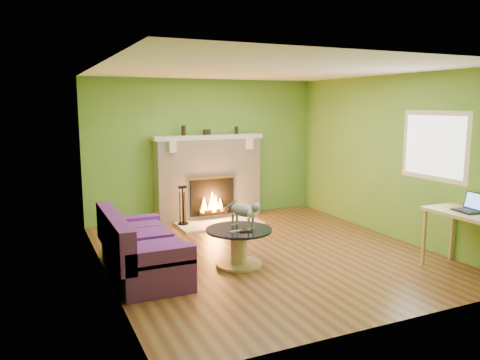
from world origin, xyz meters
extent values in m
plane|color=#592B19|center=(0.00, 0.00, 0.00)|extent=(5.00, 5.00, 0.00)
plane|color=white|center=(0.00, 0.00, 2.60)|extent=(5.00, 5.00, 0.00)
plane|color=#53872C|center=(0.00, 2.50, 1.30)|extent=(5.00, 0.00, 5.00)
plane|color=#53872C|center=(0.00, -2.50, 1.30)|extent=(5.00, 0.00, 5.00)
plane|color=#53872C|center=(-2.25, 0.00, 1.30)|extent=(0.00, 5.00, 5.00)
plane|color=#53872C|center=(2.25, 0.00, 1.30)|extent=(0.00, 5.00, 5.00)
plane|color=silver|center=(2.24, -0.90, 1.55)|extent=(0.00, 1.20, 1.20)
plane|color=white|center=(2.23, -0.90, 1.55)|extent=(0.00, 1.06, 1.06)
cube|color=beige|center=(0.00, 2.33, 0.75)|extent=(2.00, 0.35, 1.50)
cube|color=black|center=(0.00, 2.13, 0.44)|extent=(0.85, 0.03, 0.68)
cube|color=gold|center=(0.00, 2.13, 0.80)|extent=(0.91, 0.02, 0.04)
cylinder|color=black|center=(0.00, 2.10, 0.16)|extent=(0.55, 0.07, 0.07)
cube|color=beige|center=(0.00, 2.30, 1.54)|extent=(2.10, 0.28, 0.08)
cube|color=beige|center=(-0.75, 2.11, 1.40)|extent=(0.12, 0.10, 0.20)
cube|color=beige|center=(0.75, 2.11, 1.40)|extent=(0.12, 0.10, 0.20)
cube|color=beige|center=(0.00, 1.80, 0.01)|extent=(1.50, 0.75, 0.03)
cube|color=beige|center=(0.00, 2.30, 1.54)|extent=(2.10, 0.28, 0.08)
cube|color=#541B67|center=(-1.80, -0.10, 0.20)|extent=(0.80, 1.78, 0.40)
cube|color=#541B67|center=(-2.16, -0.10, 0.55)|extent=(0.18, 1.78, 0.50)
cube|color=#541B67|center=(-1.80, -0.90, 0.46)|extent=(0.80, 0.18, 0.20)
cube|color=#541B67|center=(-1.80, 0.70, 0.46)|extent=(0.80, 0.18, 0.20)
cube|color=#541B67|center=(-1.75, -0.61, 0.46)|extent=(0.64, 0.48, 0.11)
cube|color=#541B67|center=(-1.75, -0.01, 0.46)|extent=(0.64, 0.48, 0.11)
cube|color=#541B67|center=(-1.75, 0.49, 0.46)|extent=(0.64, 0.48, 0.11)
cylinder|color=tan|center=(-0.58, -0.33, 0.02)|extent=(0.62, 0.62, 0.03)
cylinder|color=tan|center=(-0.58, -0.33, 0.25)|extent=(0.22, 0.22, 0.43)
cylinder|color=black|center=(-0.58, -0.33, 0.49)|extent=(0.89, 0.89, 0.03)
cube|color=tan|center=(1.95, -1.83, 0.78)|extent=(0.63, 1.08, 0.04)
cylinder|color=tan|center=(1.69, -1.34, 0.38)|extent=(0.05, 0.05, 0.75)
cylinder|color=tan|center=(2.21, -1.34, 0.38)|extent=(0.05, 0.05, 0.75)
cube|color=gray|center=(-0.68, -0.45, 0.51)|extent=(0.17, 0.06, 0.02)
cube|color=black|center=(-0.56, -0.51, 0.51)|extent=(0.17, 0.08, 0.02)
cylinder|color=black|center=(-0.47, 2.33, 1.67)|extent=(0.08, 0.08, 0.18)
cylinder|color=black|center=(0.58, 2.33, 1.65)|extent=(0.07, 0.07, 0.14)
cube|color=black|center=(-0.02, 2.33, 1.63)|extent=(0.12, 0.08, 0.10)
camera|label=1|loc=(-3.06, -5.82, 2.13)|focal=35.00mm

